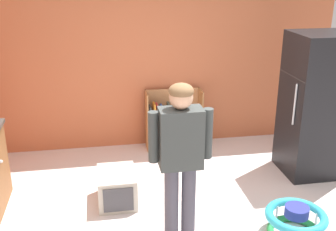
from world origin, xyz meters
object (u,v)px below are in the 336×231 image
object	(u,v)px
refrigerator	(315,105)
baby_walker	(296,221)
bookshelf	(169,123)
pet_carrier	(117,187)
standing_person	(181,153)

from	to	relation	value
refrigerator	baby_walker	bearing A→B (deg)	-122.21
refrigerator	baby_walker	distance (m)	1.66
refrigerator	bookshelf	xyz separation A→B (m)	(-1.64, 1.06, -0.52)
bookshelf	pet_carrier	xyz separation A→B (m)	(-0.84, -1.39, -0.19)
bookshelf	baby_walker	bearing A→B (deg)	-69.87
standing_person	pet_carrier	bearing A→B (deg)	122.12
refrigerator	bookshelf	world-z (taller)	refrigerator
refrigerator	standing_person	world-z (taller)	refrigerator
refrigerator	pet_carrier	size ratio (longest dim) A/B	3.22
refrigerator	standing_person	size ratio (longest dim) A/B	1.11
standing_person	baby_walker	size ratio (longest dim) A/B	2.65
refrigerator	baby_walker	size ratio (longest dim) A/B	2.95
standing_person	baby_walker	distance (m)	1.40
bookshelf	pet_carrier	bearing A→B (deg)	-121.13
bookshelf	baby_walker	world-z (taller)	bookshelf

